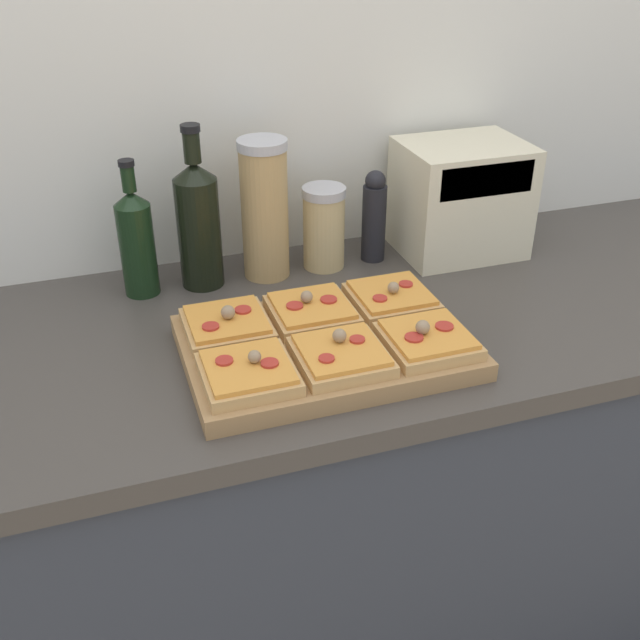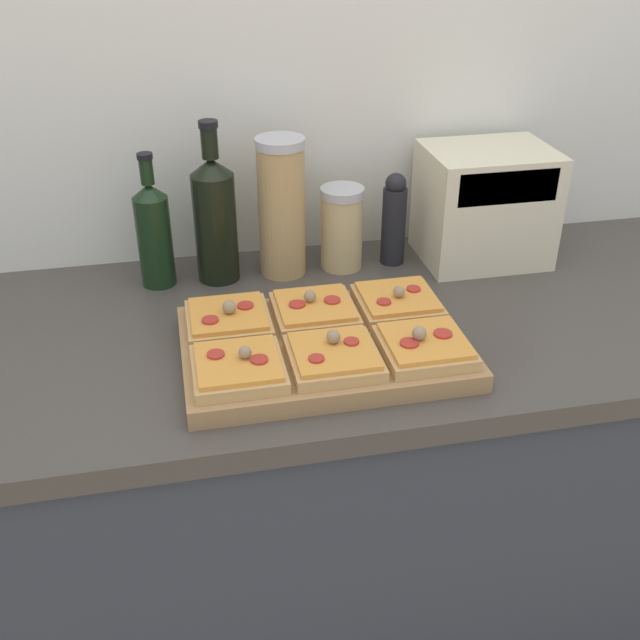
{
  "view_description": "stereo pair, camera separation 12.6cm",
  "coord_description": "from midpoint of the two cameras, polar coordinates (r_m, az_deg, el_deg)",
  "views": [
    {
      "loc": [
        -0.38,
        -0.8,
        1.58
      ],
      "look_at": [
        -0.03,
        0.23,
        0.94
      ],
      "focal_mm": 42.0,
      "sensor_mm": 36.0,
      "label": 1
    },
    {
      "loc": [
        -0.26,
        -0.84,
        1.58
      ],
      "look_at": [
        -0.03,
        0.23,
        0.94
      ],
      "focal_mm": 42.0,
      "sensor_mm": 36.0,
      "label": 2
    }
  ],
  "objects": [
    {
      "name": "pepper_mill",
      "position": [
        1.56,
        7.99,
        7.53
      ],
      "size": [
        0.05,
        0.05,
        0.19
      ],
      "color": "black",
      "rests_on": "kitchen_counter"
    },
    {
      "name": "pizza_slice_back_right",
      "position": [
        1.35,
        8.62,
        1.32
      ],
      "size": [
        0.14,
        0.14,
        0.05
      ],
      "color": "tan",
      "rests_on": "cutting_board"
    },
    {
      "name": "cutting_board",
      "position": [
        1.26,
        3.16,
        -2.18
      ],
      "size": [
        0.47,
        0.32,
        0.03
      ],
      "primitive_type": "cube",
      "color": "#A37A4C",
      "rests_on": "kitchen_counter"
    },
    {
      "name": "grain_jar_short",
      "position": [
        1.53,
        4.05,
        6.96
      ],
      "size": [
        0.09,
        0.09,
        0.17
      ],
      "color": "tan",
      "rests_on": "kitchen_counter"
    },
    {
      "name": "olive_oil_bottle",
      "position": [
        1.47,
        -10.16,
        6.51
      ],
      "size": [
        0.07,
        0.07,
        0.27
      ],
      "color": "black",
      "rests_on": "kitchen_counter"
    },
    {
      "name": "pizza_slice_back_left",
      "position": [
        1.28,
        -4.21,
        0.0
      ],
      "size": [
        0.14,
        0.14,
        0.05
      ],
      "color": "tan",
      "rests_on": "cutting_board"
    },
    {
      "name": "pizza_slice_front_center",
      "position": [
        1.18,
        4.12,
        -2.86
      ],
      "size": [
        0.14,
        0.14,
        0.05
      ],
      "color": "tan",
      "rests_on": "cutting_board"
    },
    {
      "name": "pizza_slice_back_center",
      "position": [
        1.3,
        2.35,
        0.69
      ],
      "size": [
        0.14,
        0.14,
        0.05
      ],
      "color": "tan",
      "rests_on": "cutting_board"
    },
    {
      "name": "pizza_slice_front_right",
      "position": [
        1.22,
        10.94,
        -2.03
      ],
      "size": [
        0.14,
        0.14,
        0.05
      ],
      "color": "tan",
      "rests_on": "cutting_board"
    },
    {
      "name": "wall_back",
      "position": [
        1.56,
        0.14,
        17.97
      ],
      "size": [
        6.0,
        0.06,
        2.5
      ],
      "color": "silver",
      "rests_on": "ground_plane"
    },
    {
      "name": "grain_jar_tall",
      "position": [
        1.48,
        -0.48,
        8.51
      ],
      "size": [
        0.1,
        0.1,
        0.28
      ],
      "color": "tan",
      "rests_on": "kitchen_counter"
    },
    {
      "name": "pizza_slice_front_left",
      "position": [
        1.15,
        -3.14,
        -3.71
      ],
      "size": [
        0.14,
        0.14,
        0.05
      ],
      "color": "tan",
      "rests_on": "cutting_board"
    },
    {
      "name": "toaster_oven",
      "position": [
        1.61,
        14.68,
        8.46
      ],
      "size": [
        0.28,
        0.2,
        0.23
      ],
      "color": "beige",
      "rests_on": "kitchen_counter"
    },
    {
      "name": "wine_bottle",
      "position": [
        1.47,
        -5.56,
        7.75
      ],
      "size": [
        0.08,
        0.08,
        0.32
      ],
      "color": "black",
      "rests_on": "kitchen_counter"
    },
    {
      "name": "kitchen_counter",
      "position": [
        1.64,
        2.75,
        -13.64
      ],
      "size": [
        2.63,
        0.67,
        0.89
      ],
      "color": "#333842",
      "rests_on": "ground_plane"
    }
  ]
}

